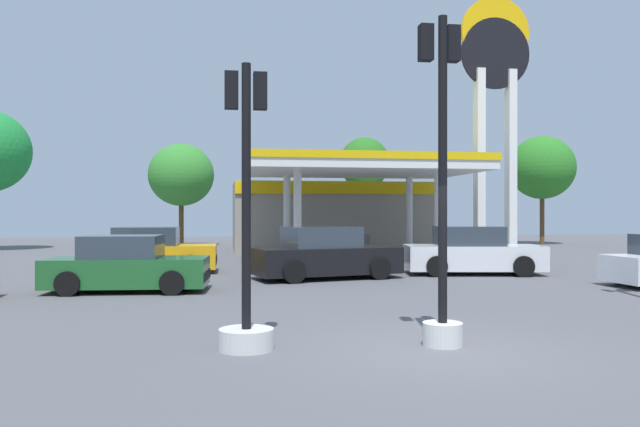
{
  "coord_description": "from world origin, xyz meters",
  "views": [
    {
      "loc": [
        -3.22,
        -8.94,
        2.09
      ],
      "look_at": [
        0.07,
        11.84,
        2.04
      ],
      "focal_mm": 35.26,
      "sensor_mm": 36.0,
      "label": 1
    }
  ],
  "objects": [
    {
      "name": "traffic_signal_2",
      "position": [
        -2.84,
        0.65,
        1.32
      ],
      "size": [
        0.84,
        0.84,
        4.34
      ],
      "color": "silver",
      "rests_on": "ground"
    },
    {
      "name": "station_pole_sign",
      "position": [
        9.96,
        19.84,
        7.82
      ],
      "size": [
        3.45,
        0.56,
        12.55
      ],
      "color": "white",
      "rests_on": "ground"
    },
    {
      "name": "car_5",
      "position": [
        -5.6,
        13.2,
        0.71
      ],
      "size": [
        4.44,
        2.07,
        1.58
      ],
      "color": "black",
      "rests_on": "ground"
    },
    {
      "name": "traffic_signal_1",
      "position": [
        0.2,
        0.46,
        2.01
      ],
      "size": [
        0.65,
        0.67,
        5.14
      ],
      "color": "silver",
      "rests_on": "ground"
    },
    {
      "name": "ground_plane",
      "position": [
        0.0,
        0.0,
        0.0
      ],
      "size": [
        90.0,
        90.0,
        0.0
      ],
      "primitive_type": "plane",
      "color": "#56565B",
      "rests_on": "ground"
    },
    {
      "name": "tree_2",
      "position": [
        5.55,
        28.84,
        5.08
      ],
      "size": [
        3.09,
        3.09,
        6.69
      ],
      "color": "brown",
      "rests_on": "ground"
    },
    {
      "name": "tree_1",
      "position": [
        -5.61,
        30.29,
        4.35
      ],
      "size": [
        3.97,
        3.97,
        6.26
      ],
      "color": "brown",
      "rests_on": "ground"
    },
    {
      "name": "tree_3",
      "position": [
        17.28,
        28.79,
        4.95
      ],
      "size": [
        4.17,
        4.17,
        6.99
      ],
      "color": "brown",
      "rests_on": "ground"
    },
    {
      "name": "gas_station",
      "position": [
        2.74,
        23.57,
        2.22
      ],
      "size": [
        10.56,
        13.49,
        4.43
      ],
      "color": "gray",
      "rests_on": "ground"
    },
    {
      "name": "car_4",
      "position": [
        -5.65,
        8.1,
        0.67
      ],
      "size": [
        4.24,
        2.14,
        1.47
      ],
      "color": "black",
      "rests_on": "ground"
    },
    {
      "name": "car_1",
      "position": [
        5.13,
        11.05,
        0.73
      ],
      "size": [
        4.74,
        2.6,
        1.61
      ],
      "color": "black",
      "rests_on": "ground"
    },
    {
      "name": "car_3",
      "position": [
        0.02,
        10.46,
        0.74
      ],
      "size": [
        4.86,
        2.9,
        1.63
      ],
      "color": "black",
      "rests_on": "ground"
    }
  ]
}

